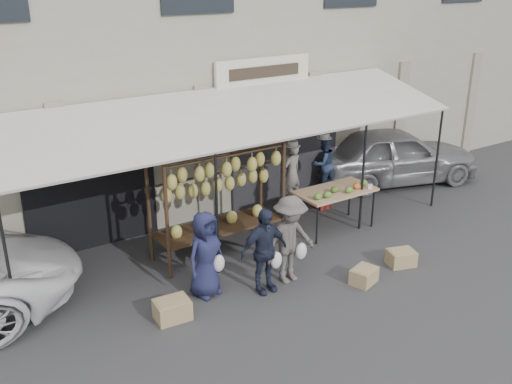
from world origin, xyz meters
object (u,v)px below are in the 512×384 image
customer_right (290,240)px  vendor_right (323,164)px  customer_mid (264,251)px  banana_rack (219,178)px  crate_far (172,310)px  sedan (394,155)px  crate_near_b (401,258)px  produce_table (337,192)px  customer_left (206,254)px  crate_near_a (364,276)px  vendor_left (292,172)px

customer_right → vendor_right: bearing=37.0°
vendor_right → customer_mid: vendor_right is taller
banana_rack → vendor_right: size_ratio=2.03×
customer_right → crate_far: customer_right is taller
customer_right → crate_far: (-2.27, 0.05, -0.65)m
sedan → vendor_right: bearing=114.2°
banana_rack → customer_mid: (-0.07, -1.63, -0.80)m
sedan → crate_near_b: bearing=153.1°
vendor_right → sedan: (2.67, 0.34, -0.35)m
produce_table → crate_near_b: produce_table is taller
crate_far → sedan: (7.59, 2.59, 0.57)m
produce_table → sedan: 3.52m
customer_left → sedan: 7.13m
crate_near_a → sedan: 5.50m
customer_left → customer_mid: size_ratio=0.99×
crate_far → crate_near_b: bearing=-9.6°
crate_near_a → vendor_right: bearing=63.0°
customer_left → produce_table: bearing=-2.6°
customer_left → customer_right: 1.51m
banana_rack → customer_mid: size_ratio=1.69×
vendor_right → customer_left: size_ratio=0.84×
crate_near_a → crate_far: (-3.34, 0.85, 0.02)m
customer_mid → crate_near_a: (1.63, -0.77, -0.63)m
produce_table → crate_far: size_ratio=3.12×
vendor_left → crate_near_b: bearing=86.0°
vendor_right → customer_left: 4.52m
crate_near_b → sedan: size_ratio=0.11×
banana_rack → customer_left: banana_rack is taller
vendor_right → customer_mid: (-3.21, -2.33, -0.32)m
produce_table → vendor_left: (-0.37, 1.07, 0.19)m
vendor_left → crate_far: 4.66m
banana_rack → crate_near_b: bearing=-41.3°
crate_near_a → banana_rack: bearing=123.0°
customer_right → crate_near_b: bearing=-22.2°
customer_mid → vendor_left: bearing=45.6°
vendor_left → crate_far: size_ratio=2.36×
vendor_left → vendor_right: size_ratio=1.01×
sedan → customer_right: bearing=133.4°
vendor_left → customer_mid: (-2.30, -2.30, -0.29)m
customer_left → crate_near_b: 3.79m
produce_table → vendor_left: 1.15m
vendor_right → crate_near_a: size_ratio=2.73×
customer_left → sedan: (6.77, 2.23, -0.03)m
banana_rack → crate_far: bearing=-139.0°
produce_table → customer_right: customer_right is taller
banana_rack → sedan: bearing=10.1°
customer_mid → sedan: 6.46m
customer_left → crate_near_a: customer_left is taller
produce_table → crate_near_b: size_ratio=3.46×
customer_left → crate_near_a: bearing=-40.8°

